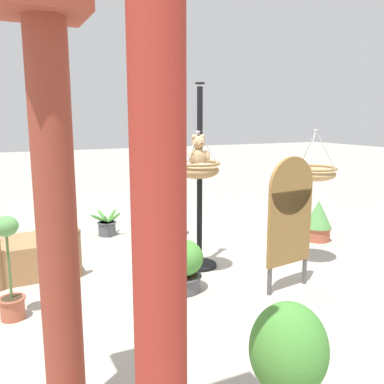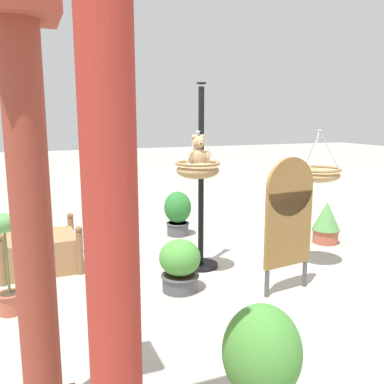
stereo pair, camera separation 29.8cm
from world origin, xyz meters
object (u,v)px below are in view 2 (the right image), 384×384
Objects in this scene: teddy_bear at (198,154)px; hanging_basket_left_high at (317,174)px; potted_plant_bushy_green at (8,269)px; display_sign_board at (289,214)px; potted_plant_flowering_red at (326,222)px; potted_plant_broad_leaf at (115,225)px; greenhouse_pillar_left at (111,217)px; potted_plant_conical_shrub at (180,265)px; greenhouse_pillar_right at (33,241)px; wooden_planter_box at (40,251)px; hanging_basket_with_teddy at (198,169)px; display_pole_central at (201,213)px; potted_plant_small_succulent at (178,212)px; potted_plant_trailing_ivy at (261,365)px.

hanging_basket_left_high is (-1.46, 0.29, -0.27)m from teddy_bear.
potted_plant_bushy_green is 2.89m from display_sign_board.
potted_plant_flowering_red reaches higher than potted_plant_broad_leaf.
potted_plant_conical_shrub is at bearing -116.20° from greenhouse_pillar_left.
wooden_planter_box is at bearing -91.68° from greenhouse_pillar_right.
hanging_basket_left_high is at bearing 42.68° from potted_plant_flowering_red.
potted_plant_broad_leaf is (0.57, -2.16, -1.14)m from hanging_basket_with_teddy.
greenhouse_pillar_right reaches higher than potted_plant_conical_shrub.
hanging_basket_with_teddy is (0.15, 0.25, 0.60)m from display_pole_central.
potted_plant_bushy_green is at bearing 9.14° from potted_plant_flowering_red.
teddy_bear is at bearing -11.18° from hanging_basket_left_high.
potted_plant_flowering_red is 1.15× the size of potted_plant_broad_leaf.
greenhouse_pillar_left reaches higher than display_sign_board.
greenhouse_pillar_right is 1.90m from potted_plant_bushy_green.
greenhouse_pillar_left is 2.08× the size of display_sign_board.
potted_plant_small_succulent is 2.59m from display_sign_board.
greenhouse_pillar_right is at bearing 47.27° from potted_plant_conical_shrub.
greenhouse_pillar_left is at bearing 78.80° from potted_plant_broad_leaf.
potted_plant_broad_leaf is (-0.97, -4.92, -1.34)m from greenhouse_pillar_left.
greenhouse_pillar_right is 2.37m from potted_plant_conical_shrub.
wooden_planter_box reaches higher than potted_plant_conical_shrub.
display_pole_central is at bearing -130.31° from potted_plant_conical_shrub.
greenhouse_pillar_right is (3.31, 1.65, -0.00)m from hanging_basket_left_high.
greenhouse_pillar_right is at bearing 58.89° from potted_plant_small_succulent.
wooden_planter_box is at bearing -42.24° from potted_plant_conical_shrub.
wooden_planter_box is at bearing -19.61° from display_pole_central.
hanging_basket_left_high reaches higher than teddy_bear.
teddy_bear reaches higher than potted_plant_bushy_green.
potted_plant_trailing_ivy is at bearing 121.83° from potted_plant_bushy_green.
teddy_bear is 0.62× the size of hanging_basket_left_high.
display_sign_board is at bearing 156.85° from potted_plant_conical_shrub.
potted_plant_conical_shrub is (-1.40, 1.27, 0.06)m from wooden_planter_box.
potted_plant_conical_shrub is 1.06× the size of potted_plant_broad_leaf.
display_sign_board is at bearing 132.65° from teddy_bear.
display_pole_central reaches higher than hanging_basket_with_teddy.
teddy_bear reaches higher than wooden_planter_box.
hanging_basket_left_high is 0.65× the size of wooden_planter_box.
display_pole_central is 0.88m from potted_plant_conical_shrub.
display_pole_central is 1.52m from hanging_basket_left_high.
wooden_planter_box is 1.78× the size of potted_plant_broad_leaf.
display_pole_central is 2.30m from potted_plant_bushy_green.
potted_plant_flowering_red is (-2.32, -0.50, -1.16)m from teddy_bear.
potted_plant_trailing_ivy is 4.70m from potted_plant_broad_leaf.
potted_plant_flowering_red is 0.88× the size of potted_plant_small_succulent.
potted_plant_conical_shrub is (-1.19, -2.42, -1.20)m from greenhouse_pillar_left.
teddy_bear is 0.41× the size of wooden_planter_box.
potted_plant_bushy_green is (2.23, 0.48, -0.25)m from display_pole_central.
display_sign_board is (-2.27, -1.96, -0.62)m from greenhouse_pillar_left.
display_sign_board reaches higher than potted_plant_trailing_ivy.
hanging_basket_with_teddy reaches higher than wooden_planter_box.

